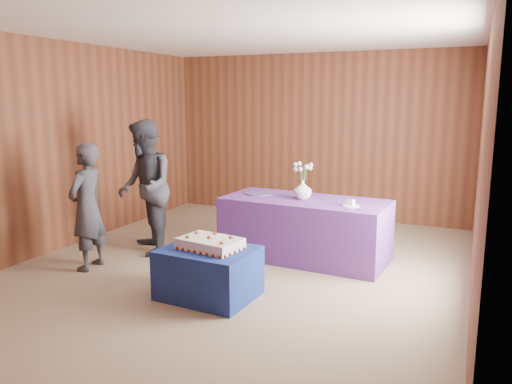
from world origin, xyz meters
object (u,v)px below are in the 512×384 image
Objects in this scene: cake_table at (208,273)px; sheet_cake at (210,243)px; serving_table at (305,229)px; vase at (303,190)px; guest_left at (87,207)px; guest_right at (145,187)px.

cake_table is 1.34× the size of sheet_cake.
vase reaches higher than serving_table.
sheet_cake is at bearing 29.28° from cake_table.
serving_table is (0.49, 1.57, 0.12)m from cake_table.
serving_table is 1.36× the size of guest_left.
vase is at bearing 176.83° from serving_table.
cake_table is at bearing -103.59° from serving_table.
vase is at bearing 77.73° from cake_table.
sheet_cake is (0.02, 0.01, 0.30)m from cake_table.
serving_table is 2.07m from guest_right.
cake_table is at bearing 77.24° from guest_left.
serving_table is 2.60m from guest_left.
guest_left reaches higher than vase.
guest_left is at bearing -147.28° from vase.
guest_right reaches higher than serving_table.
serving_table is at bearing 116.07° from guest_left.
cake_table is 3.86× the size of vase.
sheet_cake is at bearing 12.65° from guest_right.
guest_left is (-2.18, -1.37, 0.36)m from serving_table.
guest_left is 0.82m from guest_right.
sheet_cake is 1.65m from vase.
guest_right is (-1.89, -0.60, -0.01)m from vase.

